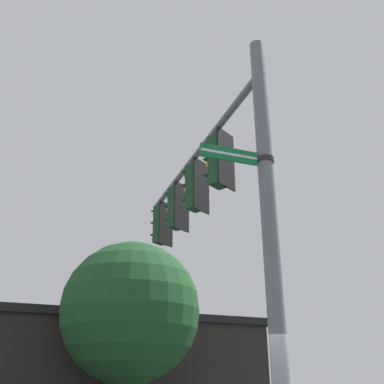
% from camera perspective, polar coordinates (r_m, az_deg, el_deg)
% --- Properties ---
extents(signal_pole, '(0.24, 0.24, 7.38)m').
position_cam_1_polar(signal_pole, '(6.53, 10.06, -7.01)').
color(signal_pole, slate).
rests_on(signal_pole, ground).
extents(mast_arm, '(3.50, 5.68, 0.14)m').
position_cam_1_polar(mast_arm, '(10.44, 0.12, 4.17)').
color(mast_arm, slate).
extents(traffic_light_nearest_pole, '(0.54, 0.49, 1.31)m').
position_cam_1_polar(traffic_light_nearest_pole, '(8.86, 3.33, 3.92)').
color(traffic_light_nearest_pole, black).
extents(traffic_light_mid_inner, '(0.54, 0.49, 1.31)m').
position_cam_1_polar(traffic_light_mid_inner, '(9.99, 0.32, 0.58)').
color(traffic_light_mid_inner, black).
extents(traffic_light_mid_outer, '(0.54, 0.49, 1.31)m').
position_cam_1_polar(traffic_light_mid_outer, '(11.17, -2.07, -2.07)').
color(traffic_light_mid_outer, black).
extents(traffic_light_arm_end, '(0.54, 0.49, 1.31)m').
position_cam_1_polar(traffic_light_arm_end, '(12.39, -4.00, -4.21)').
color(traffic_light_arm_end, black).
extents(street_name_sign, '(1.07, 0.71, 0.22)m').
position_cam_1_polar(street_name_sign, '(6.92, 7.03, 4.38)').
color(street_name_sign, '#147238').
extents(bird_flying, '(0.27, 0.35, 0.08)m').
position_cam_1_polar(bird_flying, '(13.33, 8.55, 13.01)').
color(bird_flying, gray).
extents(storefront_building, '(15.88, 12.84, 4.50)m').
position_cam_1_polar(storefront_building, '(20.39, -13.80, -21.73)').
color(storefront_building, '#282321').
rests_on(storefront_building, ground).
extents(tree_by_storefront, '(4.74, 4.74, 6.59)m').
position_cam_1_polar(tree_by_storefront, '(15.95, -7.83, -14.83)').
color(tree_by_storefront, '#4C3823').
rests_on(tree_by_storefront, ground).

